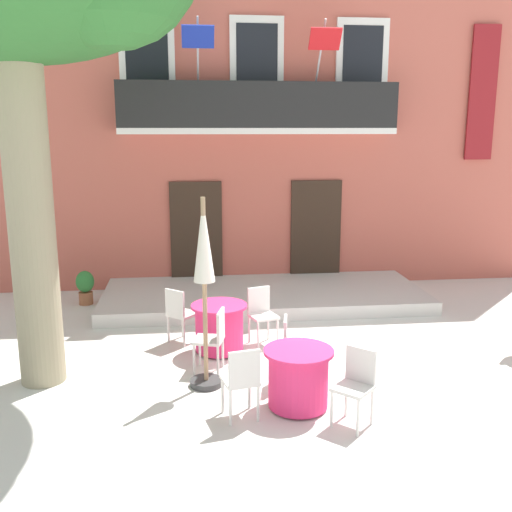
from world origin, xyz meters
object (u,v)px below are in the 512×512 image
(cafe_table_middle, at_px, (219,327))
(cafe_chair_middle_2, at_px, (214,336))
(cafe_umbrella, at_px, (204,265))
(cafe_chair_near_tree_2, at_px, (242,378))
(cafe_table_near_tree, at_px, (298,378))
(cafe_chair_middle_0, at_px, (261,311))
(ground_planter_left, at_px, (85,286))
(cafe_chair_middle_1, at_px, (180,312))
(cafe_chair_near_tree_0, at_px, (356,381))
(cafe_chair_near_tree_1, at_px, (293,345))

(cafe_table_middle, height_order, cafe_chair_middle_2, cafe_chair_middle_2)
(cafe_table_middle, height_order, cafe_umbrella, cafe_umbrella)
(cafe_chair_near_tree_2, bearing_deg, cafe_chair_middle_2, 100.43)
(cafe_table_near_tree, height_order, cafe_chair_near_tree_2, cafe_chair_near_tree_2)
(cafe_chair_middle_0, relative_size, cafe_umbrella, 0.36)
(cafe_chair_middle_2, distance_m, cafe_umbrella, 1.23)
(cafe_chair_near_tree_2, distance_m, cafe_table_middle, 2.21)
(cafe_table_middle, bearing_deg, cafe_chair_middle_2, -99.06)
(ground_planter_left, bearing_deg, cafe_chair_middle_0, -38.25)
(cafe_chair_middle_2, relative_size, ground_planter_left, 1.36)
(cafe_umbrella, distance_m, ground_planter_left, 4.77)
(cafe_umbrella, bearing_deg, cafe_chair_middle_2, 74.70)
(cafe_chair_middle_1, bearing_deg, cafe_chair_middle_2, -67.52)
(cafe_chair_middle_2, bearing_deg, cafe_chair_near_tree_0, -47.15)
(cafe_chair_middle_0, xyz_separation_m, cafe_chair_middle_2, (-0.81, -1.05, 0.00))
(cafe_chair_near_tree_2, bearing_deg, cafe_umbrella, 111.34)
(cafe_table_near_tree, xyz_separation_m, cafe_chair_middle_2, (-0.99, 1.23, 0.14))
(cafe_chair_middle_0, xyz_separation_m, cafe_chair_middle_1, (-1.30, 0.14, 0.00))
(cafe_chair_middle_2, bearing_deg, cafe_chair_middle_0, 52.33)
(cafe_chair_middle_0, bearing_deg, cafe_chair_middle_1, 173.87)
(cafe_umbrella, bearing_deg, cafe_chair_near_tree_0, -36.20)
(ground_planter_left, bearing_deg, cafe_table_middle, -48.47)
(cafe_chair_near_tree_0, bearing_deg, cafe_chair_near_tree_2, 169.66)
(cafe_table_near_tree, bearing_deg, cafe_chair_middle_1, 121.46)
(cafe_chair_near_tree_1, xyz_separation_m, cafe_table_middle, (-0.93, 1.22, -0.14))
(cafe_chair_near_tree_2, distance_m, cafe_umbrella, 1.57)
(cafe_chair_near_tree_0, distance_m, cafe_umbrella, 2.39)
(cafe_umbrella, bearing_deg, cafe_chair_near_tree_1, -1.06)
(cafe_umbrella, xyz_separation_m, ground_planter_left, (-2.24, 4.00, -1.29))
(cafe_chair_near_tree_2, relative_size, cafe_umbrella, 0.36)
(cafe_table_middle, relative_size, cafe_chair_middle_1, 0.95)
(cafe_table_near_tree, xyz_separation_m, ground_planter_left, (-3.35, 4.78, -0.02))
(ground_planter_left, bearing_deg, cafe_chair_near_tree_1, -49.68)
(cafe_chair_middle_2, bearing_deg, ground_planter_left, 123.68)
(cafe_table_near_tree, distance_m, cafe_chair_middle_0, 2.29)
(cafe_chair_near_tree_0, bearing_deg, cafe_table_near_tree, 141.37)
(cafe_table_near_tree, relative_size, cafe_chair_middle_0, 0.95)
(cafe_chair_near_tree_0, xyz_separation_m, cafe_table_middle, (-1.46, 2.44, -0.14))
(cafe_chair_near_tree_1, distance_m, cafe_chair_near_tree_2, 1.26)
(cafe_chair_middle_1, distance_m, cafe_chair_middle_2, 1.28)
(cafe_table_middle, xyz_separation_m, cafe_umbrella, (-0.24, -1.20, 1.27))
(cafe_table_near_tree, xyz_separation_m, cafe_chair_middle_0, (-0.18, 2.27, 0.14))
(cafe_chair_middle_0, bearing_deg, cafe_umbrella, -121.86)
(cafe_chair_middle_0, height_order, ground_planter_left, cafe_chair_middle_0)
(cafe_table_near_tree, xyz_separation_m, cafe_chair_near_tree_0, (0.59, -0.47, 0.14))
(cafe_table_near_tree, height_order, cafe_table_middle, same)
(cafe_chair_middle_0, distance_m, cafe_chair_middle_1, 1.31)
(cafe_chair_near_tree_1, height_order, cafe_chair_middle_0, same)
(cafe_chair_near_tree_0, bearing_deg, ground_planter_left, 126.91)
(cafe_chair_near_tree_0, height_order, cafe_chair_middle_1, same)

